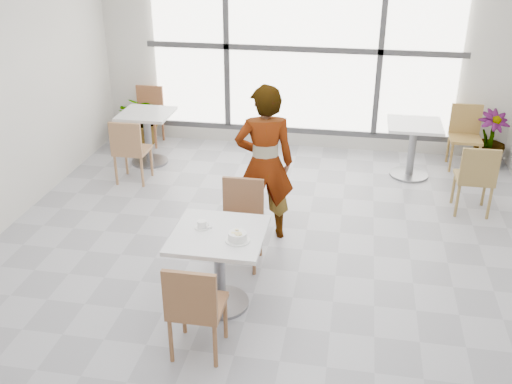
% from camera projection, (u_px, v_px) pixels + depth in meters
% --- Properties ---
extents(floor, '(7.00, 7.00, 0.00)m').
position_uv_depth(floor, '(261.00, 268.00, 5.90)').
color(floor, '#9E9EA5').
rests_on(floor, ground).
extents(wall_back, '(6.00, 0.00, 6.00)m').
position_uv_depth(wall_back, '(303.00, 48.00, 8.36)').
color(wall_back, silver).
rests_on(wall_back, ground).
extents(window, '(4.60, 0.07, 2.52)m').
position_uv_depth(window, '(302.00, 49.00, 8.30)').
color(window, white).
rests_on(window, ground).
extents(main_table, '(0.80, 0.80, 0.75)m').
position_uv_depth(main_table, '(219.00, 255.00, 5.14)').
color(main_table, silver).
rests_on(main_table, ground).
extents(chair_near, '(0.42, 0.42, 0.87)m').
position_uv_depth(chair_near, '(194.00, 305.00, 4.53)').
color(chair_near, '#92603B').
rests_on(chair_near, ground).
extents(chair_far, '(0.42, 0.42, 0.87)m').
position_uv_depth(chair_far, '(241.00, 216.00, 5.86)').
color(chair_far, brown).
rests_on(chair_far, ground).
extents(oatmeal_bowl, '(0.21, 0.21, 0.09)m').
position_uv_depth(oatmeal_bowl, '(238.00, 236.00, 4.90)').
color(oatmeal_bowl, white).
rests_on(oatmeal_bowl, main_table).
extents(coffee_cup, '(0.16, 0.13, 0.07)m').
position_uv_depth(coffee_cup, '(202.00, 225.00, 5.11)').
color(coffee_cup, white).
rests_on(coffee_cup, main_table).
extents(person, '(0.71, 0.56, 1.72)m').
position_uv_depth(person, '(265.00, 164.00, 6.14)').
color(person, black).
rests_on(person, ground).
extents(bg_table_left, '(0.70, 0.70, 0.75)m').
position_uv_depth(bg_table_left, '(147.00, 130.00, 8.20)').
color(bg_table_left, silver).
rests_on(bg_table_left, ground).
extents(bg_table_right, '(0.70, 0.70, 0.75)m').
position_uv_depth(bg_table_right, '(413.00, 142.00, 7.78)').
color(bg_table_right, white).
rests_on(bg_table_right, ground).
extents(bg_chair_left_near, '(0.42, 0.42, 0.87)m').
position_uv_depth(bg_chair_left_near, '(130.00, 147.00, 7.56)').
color(bg_chair_left_near, '#A4754D').
rests_on(bg_chair_left_near, ground).
extents(bg_chair_left_far, '(0.42, 0.42, 0.87)m').
position_uv_depth(bg_chair_left_far, '(148.00, 111.00, 8.95)').
color(bg_chair_left_far, '#985A37').
rests_on(bg_chair_left_far, ground).
extents(bg_chair_right_near, '(0.42, 0.42, 0.87)m').
position_uv_depth(bg_chair_right_near, '(476.00, 176.00, 6.76)').
color(bg_chair_right_near, olive).
rests_on(bg_chair_right_near, ground).
extents(bg_chair_right_far, '(0.42, 0.42, 0.87)m').
position_uv_depth(bg_chair_right_far, '(465.00, 132.00, 8.10)').
color(bg_chair_right_far, olive).
rests_on(bg_chair_right_far, ground).
extents(plant_left, '(0.85, 0.79, 0.77)m').
position_uv_depth(plant_left, '(145.00, 120.00, 8.92)').
color(plant_left, '#377037').
rests_on(plant_left, ground).
extents(plant_right, '(0.57, 0.57, 0.80)m').
position_uv_depth(plant_right, '(490.00, 139.00, 8.14)').
color(plant_right, '#497A40').
rests_on(plant_right, ground).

